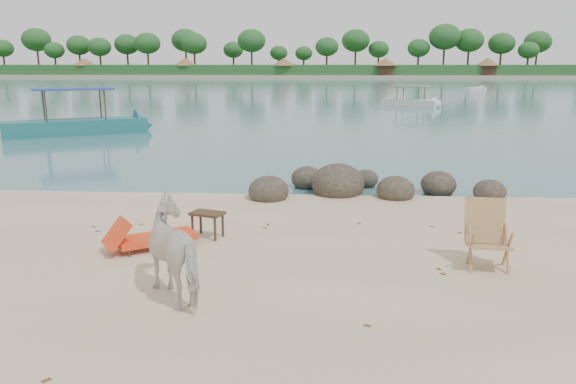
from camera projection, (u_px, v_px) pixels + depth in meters
The scene contains 12 objects.
water at pixel (316, 83), 95.84m from camera, with size 400.00×400.00×0.00m, color #346569.
far_shore at pixel (318, 75), 173.71m from camera, with size 420.00×90.00×1.40m, color tan.
far_scenery at pixel (318, 65), 140.59m from camera, with size 420.00×18.00×9.50m.
boulders at pixel (356, 186), 14.23m from camera, with size 6.29×2.82×1.01m.
cow at pixel (181, 252), 7.77m from camera, with size 0.73×1.60×1.35m, color beige.
side_table at pixel (208, 226), 10.53m from camera, with size 0.60×0.39×0.48m, color #372316, non-canonical shape.
lounge_chair at pixel (156, 235), 9.94m from camera, with size 1.71×0.60×0.51m, color #E24E1A, non-canonical shape.
deck_chair at pixel (490, 238), 8.84m from camera, with size 0.69×0.76×1.08m, color tan, non-canonical shape.
boat_near at pixel (74, 96), 26.32m from camera, with size 7.22×1.62×3.50m, color #1D6265, non-canonical shape.
boat_mid at pixel (411, 89), 44.55m from camera, with size 5.34×1.20×2.61m, color silver, non-canonical shape.
boat_far at pixel (475, 89), 68.43m from camera, with size 4.95×1.11×0.57m, color silver, non-canonical shape.
dead_leaves at pixel (259, 245), 10.17m from camera, with size 7.39×6.19×0.00m.
Camera 1 is at (0.96, -7.68, 3.21)m, focal length 35.00 mm.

